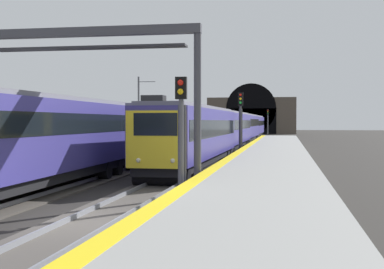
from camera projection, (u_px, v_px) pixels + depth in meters
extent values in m
plane|color=#282623|center=(92.00, 225.00, 14.90)|extent=(320.00, 320.00, 0.00)
cube|color=gray|center=(252.00, 212.00, 14.11)|extent=(112.00, 4.44, 1.03)
cube|color=yellow|center=(180.00, 190.00, 14.44)|extent=(112.00, 0.50, 0.01)
cube|color=#4C4742|center=(92.00, 224.00, 14.90)|extent=(160.00, 2.81, 0.06)
cube|color=gray|center=(68.00, 219.00, 15.03)|extent=(160.00, 0.07, 0.15)
cube|color=gray|center=(117.00, 221.00, 14.78)|extent=(160.00, 0.07, 0.15)
cube|color=navy|center=(195.00, 132.00, 31.65)|extent=(18.38, 2.98, 2.71)
cube|color=black|center=(195.00, 128.00, 31.64)|extent=(17.64, 3.00, 0.95)
cube|color=slate|center=(195.00, 108.00, 31.61)|extent=(17.82, 2.56, 0.20)
cube|color=black|center=(195.00, 158.00, 31.69)|extent=(18.01, 2.64, 0.47)
cylinder|color=black|center=(162.00, 177.00, 23.64)|extent=(0.88, 2.55, 0.85)
cylinder|color=black|center=(171.00, 173.00, 25.40)|extent=(0.88, 2.55, 0.85)
cylinder|color=black|center=(211.00, 156.00, 37.98)|extent=(0.88, 2.55, 0.85)
cylinder|color=black|center=(214.00, 154.00, 39.75)|extent=(0.88, 2.55, 0.85)
cube|color=yellow|center=(156.00, 140.00, 22.60)|extent=(0.15, 2.65, 2.49)
cube|color=black|center=(155.00, 124.00, 22.53)|extent=(0.06, 1.93, 0.97)
sphere|color=#F2EACC|center=(173.00, 161.00, 22.42)|extent=(0.20, 0.20, 0.20)
sphere|color=#F2EACC|center=(138.00, 160.00, 22.71)|extent=(0.20, 0.20, 0.20)
cube|color=navy|center=(228.00, 128.00, 50.18)|extent=(18.38, 2.98, 2.71)
cube|color=black|center=(228.00, 124.00, 50.17)|extent=(17.64, 3.00, 0.82)
cube|color=slate|center=(228.00, 113.00, 50.14)|extent=(17.82, 2.56, 0.20)
cube|color=black|center=(228.00, 144.00, 50.22)|extent=(18.01, 2.64, 0.47)
cylinder|color=black|center=(217.00, 152.00, 42.49)|extent=(0.88, 2.55, 0.85)
cylinder|color=black|center=(220.00, 151.00, 44.26)|extent=(0.88, 2.55, 0.85)
cylinder|color=black|center=(235.00, 145.00, 56.19)|extent=(0.88, 2.55, 0.85)
cylinder|color=black|center=(237.00, 144.00, 57.96)|extent=(0.88, 2.55, 0.85)
cube|color=navy|center=(244.00, 126.00, 68.71)|extent=(18.38, 2.98, 2.71)
cube|color=black|center=(244.00, 123.00, 68.70)|extent=(17.64, 3.00, 0.89)
cube|color=slate|center=(244.00, 115.00, 68.67)|extent=(17.82, 2.56, 0.20)
cube|color=black|center=(244.00, 138.00, 68.75)|extent=(18.01, 2.64, 0.47)
cylinder|color=black|center=(237.00, 143.00, 60.68)|extent=(0.88, 2.55, 0.85)
cylinder|color=black|center=(239.00, 142.00, 62.44)|extent=(0.88, 2.55, 0.85)
cylinder|color=black|center=(248.00, 139.00, 75.07)|extent=(0.88, 2.55, 0.85)
cylinder|color=black|center=(249.00, 138.00, 76.84)|extent=(0.88, 2.55, 0.85)
cube|color=navy|center=(253.00, 125.00, 87.24)|extent=(18.38, 2.98, 2.71)
cube|color=black|center=(253.00, 123.00, 87.23)|extent=(17.64, 3.00, 0.77)
cube|color=slate|center=(253.00, 116.00, 87.21)|extent=(17.82, 2.56, 0.20)
cube|color=black|center=(253.00, 134.00, 87.28)|extent=(18.01, 2.64, 0.47)
cylinder|color=black|center=(249.00, 138.00, 79.72)|extent=(0.88, 2.55, 0.85)
cylinder|color=black|center=(250.00, 137.00, 81.49)|extent=(0.88, 2.55, 0.85)
cylinder|color=black|center=(255.00, 135.00, 93.09)|extent=(0.88, 2.55, 0.85)
cylinder|color=black|center=(256.00, 135.00, 94.86)|extent=(0.88, 2.55, 0.85)
cube|color=navy|center=(18.00, 137.00, 19.86)|extent=(20.21, 2.95, 2.86)
cube|color=black|center=(18.00, 124.00, 19.84)|extent=(19.40, 2.98, 0.85)
cube|color=slate|center=(18.00, 96.00, 19.82)|extent=(19.60, 2.53, 0.20)
cube|color=black|center=(18.00, 179.00, 19.90)|extent=(19.80, 2.61, 0.48)
cylinder|color=black|center=(85.00, 171.00, 26.62)|extent=(0.88, 2.61, 0.86)
cylinder|color=black|center=(97.00, 167.00, 28.40)|extent=(0.88, 2.61, 0.86)
cube|color=navy|center=(154.00, 129.00, 40.28)|extent=(20.21, 2.95, 2.86)
cube|color=black|center=(154.00, 125.00, 40.27)|extent=(19.40, 2.98, 0.89)
cube|color=slate|center=(154.00, 109.00, 40.24)|extent=(19.60, 2.53, 0.20)
cube|color=black|center=(154.00, 150.00, 40.32)|extent=(19.80, 2.61, 0.48)
cylinder|color=black|center=(118.00, 163.00, 31.59)|extent=(0.88, 2.61, 0.86)
cylinder|color=black|center=(127.00, 161.00, 33.36)|extent=(0.88, 2.61, 0.86)
cylinder|color=black|center=(173.00, 149.00, 47.29)|extent=(0.88, 2.61, 0.86)
cylinder|color=black|center=(177.00, 148.00, 49.07)|extent=(0.88, 2.61, 0.86)
cube|color=black|center=(154.00, 101.00, 40.22)|extent=(1.31, 1.71, 0.90)
cylinder|color=#4C4C54|center=(181.00, 154.00, 17.84)|extent=(0.16, 0.16, 3.67)
cube|color=black|center=(181.00, 88.00, 17.79)|extent=(0.20, 0.38, 0.75)
cube|color=#4C4C54|center=(182.00, 153.00, 17.98)|extent=(0.04, 0.28, 3.30)
sphere|color=red|center=(180.00, 83.00, 17.66)|extent=(0.20, 0.20, 0.20)
sphere|color=yellow|center=(180.00, 92.00, 17.66)|extent=(0.20, 0.20, 0.20)
cylinder|color=#38383D|center=(240.00, 132.00, 41.29)|extent=(0.16, 0.16, 4.11)
cube|color=black|center=(241.00, 99.00, 41.22)|extent=(0.20, 0.38, 1.05)
cube|color=#38383D|center=(241.00, 132.00, 41.42)|extent=(0.04, 0.28, 3.70)
sphere|color=red|center=(240.00, 95.00, 41.08)|extent=(0.20, 0.20, 0.20)
sphere|color=yellow|center=(240.00, 99.00, 41.09)|extent=(0.20, 0.20, 0.20)
sphere|color=green|center=(240.00, 103.00, 41.10)|extent=(0.20, 0.20, 0.20)
cylinder|color=#4C4C54|center=(268.00, 125.00, 104.67)|extent=(0.16, 0.16, 4.20)
cube|color=black|center=(268.00, 112.00, 104.61)|extent=(0.20, 0.38, 1.05)
cube|color=#4C4C54|center=(268.00, 125.00, 104.81)|extent=(0.04, 0.28, 3.78)
sphere|color=red|center=(268.00, 110.00, 104.47)|extent=(0.20, 0.20, 0.20)
sphere|color=yellow|center=(268.00, 112.00, 104.48)|extent=(0.20, 0.20, 0.20)
sphere|color=green|center=(268.00, 113.00, 104.48)|extent=(0.20, 0.20, 0.20)
cylinder|color=#3F3F47|center=(198.00, 116.00, 20.02)|extent=(0.28, 0.28, 6.25)
cube|color=#3F3F47|center=(88.00, 32.00, 20.70)|extent=(0.36, 8.97, 0.35)
cube|color=#2D2D33|center=(88.00, 48.00, 20.71)|extent=(0.70, 7.82, 0.08)
cube|color=#51473D|center=(251.00, 116.00, 119.64)|extent=(2.84, 19.96, 8.23)
cube|color=black|center=(251.00, 121.00, 118.22)|extent=(0.12, 11.18, 5.76)
cylinder|color=black|center=(251.00, 108.00, 118.15)|extent=(0.12, 11.18, 11.18)
cylinder|color=#595B60|center=(139.00, 111.00, 62.07)|extent=(0.22, 0.22, 8.13)
cylinder|color=#595B60|center=(147.00, 82.00, 61.80)|extent=(0.08, 2.02, 0.08)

